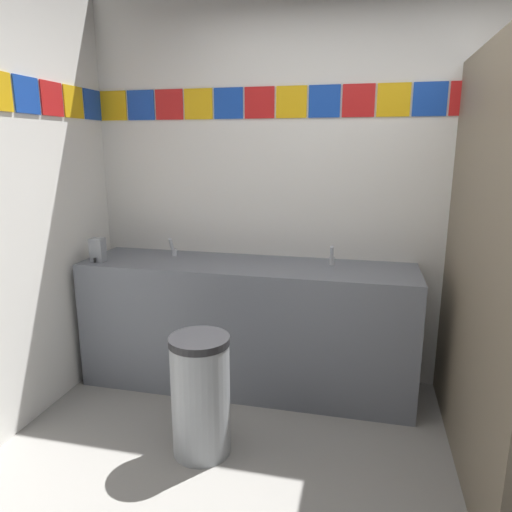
{
  "coord_description": "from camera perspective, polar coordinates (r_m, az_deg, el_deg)",
  "views": [
    {
      "loc": [
        -0.14,
        -1.63,
        1.62
      ],
      "look_at": [
        -0.74,
        0.94,
        1.0
      ],
      "focal_mm": 32.73,
      "sensor_mm": 36.0,
      "label": 1
    }
  ],
  "objects": [
    {
      "name": "faucet_right",
      "position": [
        3.07,
        9.27,
        -0.18
      ],
      "size": [
        0.04,
        0.1,
        0.14
      ],
      "color": "silver",
      "rests_on": "vanity_counter"
    },
    {
      "name": "faucet_left",
      "position": [
        3.32,
        -10.08,
        0.83
      ],
      "size": [
        0.04,
        0.1,
        0.14
      ],
      "color": "silver",
      "rests_on": "vanity_counter"
    },
    {
      "name": "wall_back",
      "position": [
        3.22,
        15.79,
        8.03
      ],
      "size": [
        4.08,
        0.09,
        2.7
      ],
      "color": "white",
      "rests_on": "ground_plane"
    },
    {
      "name": "soap_dispenser",
      "position": [
        3.3,
        -18.78,
        0.7
      ],
      "size": [
        0.09,
        0.09,
        0.16
      ],
      "color": "gray",
      "rests_on": "vanity_counter"
    },
    {
      "name": "vanity_counter",
      "position": [
        3.21,
        -1.16,
        -8.32
      ],
      "size": [
        2.21,
        0.56,
        0.87
      ],
      "color": "slate",
      "rests_on": "ground_plane"
    },
    {
      "name": "trash_bin",
      "position": [
        2.6,
        -6.77,
        -16.54
      ],
      "size": [
        0.32,
        0.32,
        0.67
      ],
      "color": "#999EA3",
      "rests_on": "ground_plane"
    }
  ]
}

